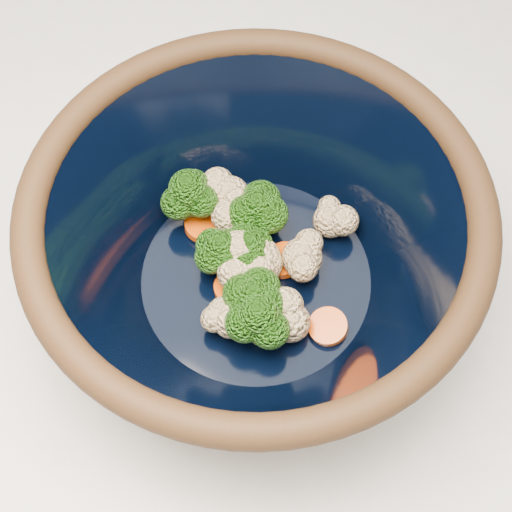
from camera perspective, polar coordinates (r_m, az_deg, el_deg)
ground at (r=1.41m, az=-1.78°, el=-19.05°), size 3.00×3.00×0.00m
counter at (r=0.97m, az=-2.53°, el=-14.36°), size 1.20×1.20×0.90m
mixing_bowl at (r=0.48m, az=0.00°, el=0.74°), size 0.35×0.35×0.13m
vegetable_pile at (r=0.50m, az=-0.74°, el=0.45°), size 0.17×0.14×0.05m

